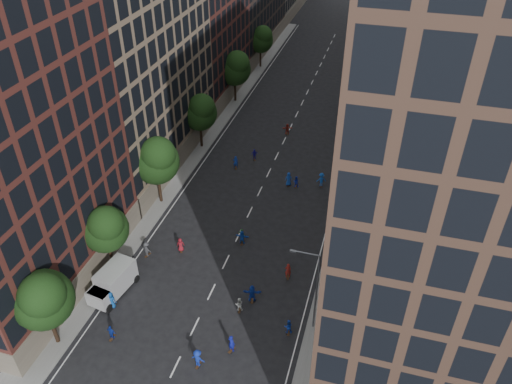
% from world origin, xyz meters
% --- Properties ---
extents(ground, '(240.00, 240.00, 0.00)m').
position_xyz_m(ground, '(0.00, 40.00, 0.00)').
color(ground, black).
rests_on(ground, ground).
extents(sidewalk_left, '(4.00, 105.00, 0.15)m').
position_xyz_m(sidewalk_left, '(-12.00, 47.50, 0.07)').
color(sidewalk_left, slate).
rests_on(sidewalk_left, ground).
extents(sidewalk_right, '(4.00, 105.00, 0.15)m').
position_xyz_m(sidewalk_right, '(12.00, 47.50, 0.07)').
color(sidewalk_right, slate).
rests_on(sidewalk_right, ground).
extents(bldg_left_b, '(14.00, 26.00, 34.00)m').
position_xyz_m(bldg_left_b, '(-19.00, 35.00, 17.00)').
color(bldg_left_b, '#806A53').
rests_on(bldg_left_b, ground).
extents(bldg_left_c, '(14.00, 20.00, 28.00)m').
position_xyz_m(bldg_left_c, '(-19.00, 58.00, 14.00)').
color(bldg_left_c, '#4F231E').
rests_on(bldg_left_c, ground).
extents(bldg_right_a, '(14.00, 30.00, 36.00)m').
position_xyz_m(bldg_right_a, '(19.00, 15.00, 18.00)').
color(bldg_right_a, '#483126').
rests_on(bldg_right_a, ground).
extents(bldg_right_b, '(14.00, 28.00, 33.00)m').
position_xyz_m(bldg_right_b, '(19.00, 44.00, 16.50)').
color(bldg_right_b, '#6C6659').
rests_on(bldg_right_b, ground).
extents(tree_left_0, '(5.20, 5.20, 8.83)m').
position_xyz_m(tree_left_0, '(-11.01, 3.85, 5.96)').
color(tree_left_0, black).
rests_on(tree_left_0, ground).
extents(tree_left_1, '(4.80, 4.80, 8.21)m').
position_xyz_m(tree_left_1, '(-11.02, 13.86, 5.55)').
color(tree_left_1, black).
rests_on(tree_left_1, ground).
extents(tree_left_2, '(5.60, 5.60, 9.45)m').
position_xyz_m(tree_left_2, '(-10.99, 25.83, 6.36)').
color(tree_left_2, black).
rests_on(tree_left_2, ground).
extents(tree_left_3, '(5.00, 5.00, 8.58)m').
position_xyz_m(tree_left_3, '(-11.02, 39.85, 5.82)').
color(tree_left_3, black).
rests_on(tree_left_3, ground).
extents(tree_left_4, '(5.40, 5.40, 9.08)m').
position_xyz_m(tree_left_4, '(-11.00, 55.84, 6.10)').
color(tree_left_4, black).
rests_on(tree_left_4, ground).
extents(tree_left_5, '(4.80, 4.80, 8.33)m').
position_xyz_m(tree_left_5, '(-11.02, 71.86, 5.68)').
color(tree_left_5, black).
rests_on(tree_left_5, ground).
extents(tree_right_a, '(5.00, 5.00, 8.39)m').
position_xyz_m(tree_right_a, '(11.38, 47.85, 5.63)').
color(tree_right_a, black).
rests_on(tree_right_a, ground).
extents(tree_right_b, '(5.20, 5.20, 8.83)m').
position_xyz_m(tree_right_b, '(11.39, 67.85, 5.96)').
color(tree_right_b, black).
rests_on(tree_right_b, ground).
extents(streetlamp_near, '(2.64, 0.22, 9.06)m').
position_xyz_m(streetlamp_near, '(10.37, 12.00, 5.17)').
color(streetlamp_near, '#595B60').
rests_on(streetlamp_near, ground).
extents(streetlamp_far, '(2.64, 0.22, 9.06)m').
position_xyz_m(streetlamp_far, '(10.37, 45.00, 5.17)').
color(streetlamp_far, '#595B60').
rests_on(streetlamp_far, ground).
extents(cargo_van, '(3.28, 5.59, 2.81)m').
position_xyz_m(cargo_van, '(-9.28, 10.84, 1.48)').
color(cargo_van, '#B8B8BA').
rests_on(cargo_van, ground).
extents(skater_0, '(0.98, 0.69, 1.90)m').
position_xyz_m(skater_0, '(-8.50, 9.01, 0.95)').
color(skater_0, '#124997').
rests_on(skater_0, ground).
extents(skater_1, '(0.81, 0.67, 1.89)m').
position_xyz_m(skater_1, '(4.14, 7.46, 0.94)').
color(skater_1, '#121992').
rests_on(skater_1, ground).
extents(skater_2, '(0.91, 0.80, 1.57)m').
position_xyz_m(skater_2, '(8.50, 10.75, 0.78)').
color(skater_2, '#163AB5').
rests_on(skater_2, ground).
extents(skater_3, '(1.26, 0.81, 1.86)m').
position_xyz_m(skater_3, '(1.86, 5.22, 0.93)').
color(skater_3, '#142EA8').
rests_on(skater_3, ground).
extents(skater_4, '(0.95, 0.48, 1.56)m').
position_xyz_m(skater_4, '(-6.70, 5.72, 0.78)').
color(skater_4, '#132C9B').
rests_on(skater_4, ground).
extents(skater_5, '(1.87, 0.92, 1.93)m').
position_xyz_m(skater_5, '(4.25, 13.53, 0.97)').
color(skater_5, '#13309C').
rests_on(skater_5, ground).
extents(skater_6, '(0.94, 0.81, 1.63)m').
position_xyz_m(skater_6, '(-5.30, 18.32, 0.82)').
color(skater_6, maroon).
rests_on(skater_6, ground).
extents(skater_7, '(0.77, 0.63, 1.83)m').
position_xyz_m(skater_7, '(6.89, 17.60, 0.92)').
color(skater_7, maroon).
rests_on(skater_7, ground).
extents(skater_8, '(0.89, 0.77, 1.55)m').
position_xyz_m(skater_8, '(3.40, 12.04, 0.78)').
color(skater_8, silver).
rests_on(skater_8, ground).
extents(skater_9, '(1.29, 0.96, 1.78)m').
position_xyz_m(skater_9, '(-8.50, 16.58, 0.89)').
color(skater_9, '#3E3F43').
rests_on(skater_9, ground).
extents(skater_10, '(1.07, 0.77, 1.69)m').
position_xyz_m(skater_10, '(0.69, 21.62, 0.84)').
color(skater_10, '#1D611F').
rests_on(skater_10, ground).
extents(skater_11, '(1.55, 0.55, 1.65)m').
position_xyz_m(skater_11, '(0.80, 21.33, 0.83)').
color(skater_11, blue).
rests_on(skater_11, ground).
extents(skater_12, '(1.05, 0.84, 1.88)m').
position_xyz_m(skater_12, '(3.23, 33.84, 0.94)').
color(skater_12, '#143DA3').
rests_on(skater_12, ground).
extents(skater_13, '(0.79, 0.67, 1.85)m').
position_xyz_m(skater_13, '(-4.64, 35.87, 0.92)').
color(skater_13, '#1435A4').
rests_on(skater_13, ground).
extents(skater_14, '(0.82, 0.69, 1.53)m').
position_xyz_m(skater_14, '(4.23, 33.77, 0.77)').
color(skater_14, '#1729BB').
rests_on(skater_14, ground).
extents(skater_15, '(1.42, 1.12, 1.93)m').
position_xyz_m(skater_15, '(7.34, 34.82, 0.97)').
color(skater_15, '#1446A2').
rests_on(skater_15, ground).
extents(skater_16, '(1.01, 0.74, 1.59)m').
position_xyz_m(skater_16, '(-2.79, 38.72, 0.79)').
color(skater_16, '#18118F').
rests_on(skater_16, ground).
extents(skater_17, '(1.60, 0.95, 1.65)m').
position_xyz_m(skater_17, '(-0.02, 47.14, 0.82)').
color(skater_17, '#A6281B').
rests_on(skater_17, ground).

